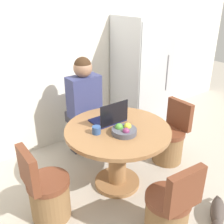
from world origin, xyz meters
The scene contains 12 objects.
ground_plane centered at (0.00, 0.00, 0.00)m, with size 12.00×12.00×0.00m, color #B2A899.
wall_back centered at (0.00, 1.52, 1.30)m, with size 7.00×0.06×2.60m.
refrigerator centered at (1.06, 1.14, 0.87)m, with size 0.67×0.68×1.74m.
dining_table centered at (-0.08, 0.24, 0.51)m, with size 1.12×1.12×0.73m.
chair_left_side centered at (-0.91, 0.25, 0.27)m, with size 0.40×0.40×0.80m.
chair_near_camera centered at (-0.15, -0.58, 0.27)m, with size 0.40×0.41×0.80m.
chair_right_side centered at (0.75, 0.22, 0.27)m, with size 0.40×0.40×0.80m.
person_seated centered at (-0.04, 1.02, 0.75)m, with size 0.40×0.37×1.34m.
laptop centered at (-0.07, 0.40, 0.78)m, with size 0.35×0.26×0.25m.
fruit_bowl centered at (-0.10, 0.11, 0.76)m, with size 0.25×0.25×0.10m.
coffee_cup centered at (-0.32, 0.28, 0.77)m, with size 0.09×0.09×0.08m.
cat centered at (0.38, -0.76, 0.09)m, with size 0.46×0.33×0.17m.
Camera 1 is at (-1.57, -1.66, 2.03)m, focal length 42.00 mm.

